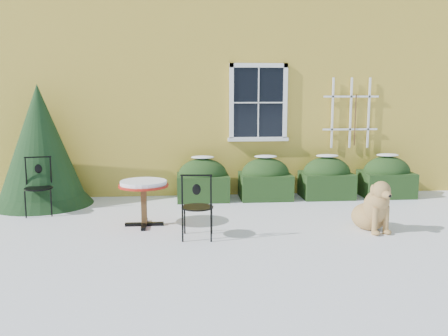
{
  "coord_description": "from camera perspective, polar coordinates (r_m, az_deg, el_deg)",
  "views": [
    {
      "loc": [
        -0.76,
        -7.51,
        2.25
      ],
      "look_at": [
        0.0,
        1.0,
        0.9
      ],
      "focal_mm": 40.0,
      "sensor_mm": 36.0,
      "label": 1
    }
  ],
  "objects": [
    {
      "name": "dog",
      "position": [
        8.36,
        16.73,
        -4.57
      ],
      "size": [
        0.64,
        0.97,
        0.86
      ],
      "rotation": [
        0.0,
        0.0,
        0.19
      ],
      "color": "tan",
      "rests_on": "ground"
    },
    {
      "name": "ground",
      "position": [
        7.88,
        0.65,
        -7.62
      ],
      "size": [
        80.0,
        80.0,
        0.0
      ],
      "primitive_type": "plane",
      "color": "white",
      "rests_on": "ground"
    },
    {
      "name": "evergreen_shrub",
      "position": [
        10.37,
        -20.21,
        1.2
      ],
      "size": [
        1.94,
        1.94,
        2.35
      ],
      "rotation": [
        0.0,
        0.0,
        -0.18
      ],
      "color": "black",
      "rests_on": "ground"
    },
    {
      "name": "house",
      "position": [
        14.56,
        -2.15,
        12.77
      ],
      "size": [
        12.4,
        8.4,
        6.4
      ],
      "color": "yellow",
      "rests_on": "ground"
    },
    {
      "name": "patio_chair_near",
      "position": [
        7.56,
        -3.08,
        -4.34
      ],
      "size": [
        0.5,
        0.49,
        1.02
      ],
      "rotation": [
        0.0,
        0.0,
        3.06
      ],
      "color": "black",
      "rests_on": "ground"
    },
    {
      "name": "patio_chair_far",
      "position": [
        9.65,
        -20.43,
        -1.93
      ],
      "size": [
        0.54,
        0.54,
        1.04
      ],
      "rotation": [
        0.0,
        0.0,
        0.2
      ],
      "color": "black",
      "rests_on": "ground"
    },
    {
      "name": "hedge_row",
      "position": [
        10.51,
        8.24,
        -1.25
      ],
      "size": [
        4.95,
        0.8,
        0.91
      ],
      "color": "black",
      "rests_on": "ground"
    },
    {
      "name": "bistro_table",
      "position": [
        8.33,
        -9.18,
        -2.32
      ],
      "size": [
        0.82,
        0.82,
        0.76
      ],
      "rotation": [
        0.0,
        0.0,
        -0.17
      ],
      "color": "black",
      "rests_on": "ground"
    }
  ]
}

